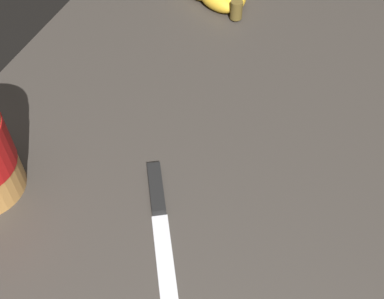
% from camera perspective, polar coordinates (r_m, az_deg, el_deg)
% --- Properties ---
extents(ground_plane, '(0.94, 0.65, 0.04)m').
position_cam_1_polar(ground_plane, '(0.62, 1.10, -0.12)').
color(ground_plane, '#38332D').
extents(butter_knife, '(0.17, 0.10, 0.01)m').
position_cam_1_polar(butter_knife, '(0.53, -3.92, -8.19)').
color(butter_knife, silver).
rests_on(butter_knife, ground_plane).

